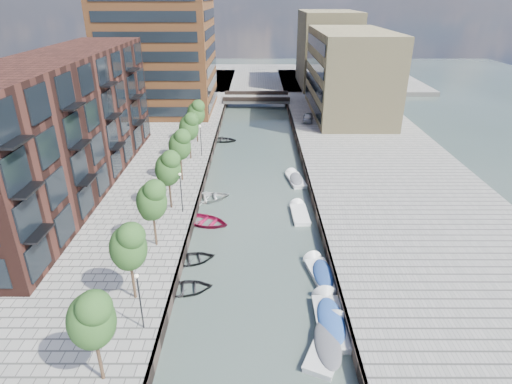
{
  "coord_description": "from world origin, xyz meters",
  "views": [
    {
      "loc": [
        0.05,
        -13.22,
        20.5
      ],
      "look_at": [
        0.0,
        23.26,
        3.5
      ],
      "focal_mm": 30.0,
      "sensor_mm": 36.0,
      "label": 1
    }
  ],
  "objects_px": {
    "motorboat_0": "(321,273)",
    "motorboat_1": "(329,342)",
    "sloop_1": "(192,261)",
    "tree_2": "(151,199)",
    "car": "(308,117)",
    "tree_4": "(180,144)",
    "sloop_0": "(186,291)",
    "sloop_4": "(223,141)",
    "tree_6": "(196,112)",
    "tree_3": "(168,167)",
    "sloop_2": "(205,224)",
    "motorboat_4": "(295,179)",
    "bridge": "(256,99)",
    "tree_5": "(189,126)",
    "tree_1": "(128,245)",
    "tree_0": "(91,318)",
    "motorboat_3": "(330,318)",
    "sloop_3": "(208,200)",
    "motorboat_2": "(299,213)"
  },
  "relations": [
    {
      "from": "bridge",
      "to": "tree_3",
      "type": "bearing_deg",
      "value": -100.25
    },
    {
      "from": "motorboat_0",
      "to": "motorboat_1",
      "type": "bearing_deg",
      "value": -93.67
    },
    {
      "from": "motorboat_1",
      "to": "sloop_3",
      "type": "bearing_deg",
      "value": 115.35
    },
    {
      "from": "motorboat_0",
      "to": "sloop_1",
      "type": "bearing_deg",
      "value": 169.69
    },
    {
      "from": "tree_2",
      "to": "car",
      "type": "relative_size",
      "value": 1.5
    },
    {
      "from": "bridge",
      "to": "sloop_2",
      "type": "relative_size",
      "value": 2.68
    },
    {
      "from": "car",
      "to": "tree_2",
      "type": "bearing_deg",
      "value": -104.45
    },
    {
      "from": "tree_6",
      "to": "sloop_4",
      "type": "height_order",
      "value": "tree_6"
    },
    {
      "from": "tree_0",
      "to": "sloop_4",
      "type": "height_order",
      "value": "tree_0"
    },
    {
      "from": "tree_5",
      "to": "sloop_4",
      "type": "xyz_separation_m",
      "value": [
        3.35,
        10.08,
        -5.31
      ]
    },
    {
      "from": "tree_2",
      "to": "motorboat_0",
      "type": "relative_size",
      "value": 1.15
    },
    {
      "from": "tree_1",
      "to": "bridge",
      "type": "bearing_deg",
      "value": 82.07
    },
    {
      "from": "motorboat_0",
      "to": "motorboat_1",
      "type": "relative_size",
      "value": 0.94
    },
    {
      "from": "tree_0",
      "to": "sloop_0",
      "type": "height_order",
      "value": "tree_0"
    },
    {
      "from": "tree_0",
      "to": "motorboat_0",
      "type": "bearing_deg",
      "value": 38.76
    },
    {
      "from": "tree_1",
      "to": "tree_4",
      "type": "xyz_separation_m",
      "value": [
        0.0,
        21.0,
        0.0
      ]
    },
    {
      "from": "tree_2",
      "to": "motorboat_2",
      "type": "bearing_deg",
      "value": 30.33
    },
    {
      "from": "motorboat_3",
      "to": "motorboat_4",
      "type": "height_order",
      "value": "motorboat_3"
    },
    {
      "from": "motorboat_0",
      "to": "motorboat_4",
      "type": "bearing_deg",
      "value": 91.55
    },
    {
      "from": "tree_3",
      "to": "sloop_0",
      "type": "xyz_separation_m",
      "value": [
        3.23,
        -12.0,
        -5.31
      ]
    },
    {
      "from": "tree_6",
      "to": "sloop_2",
      "type": "bearing_deg",
      "value": -81.11
    },
    {
      "from": "motorboat_3",
      "to": "tree_2",
      "type": "bearing_deg",
      "value": 148.77
    },
    {
      "from": "tree_2",
      "to": "tree_3",
      "type": "bearing_deg",
      "value": 90.0
    },
    {
      "from": "sloop_4",
      "to": "car",
      "type": "distance_m",
      "value": 15.82
    },
    {
      "from": "motorboat_1",
      "to": "tree_1",
      "type": "bearing_deg",
      "value": 165.45
    },
    {
      "from": "tree_2",
      "to": "tree_5",
      "type": "distance_m",
      "value": 21.0
    },
    {
      "from": "sloop_0",
      "to": "sloop_4",
      "type": "xyz_separation_m",
      "value": [
        0.12,
        36.09,
        0.0
      ]
    },
    {
      "from": "sloop_1",
      "to": "motorboat_1",
      "type": "relative_size",
      "value": 0.73
    },
    {
      "from": "tree_3",
      "to": "car",
      "type": "distance_m",
      "value": 36.19
    },
    {
      "from": "tree_2",
      "to": "tree_6",
      "type": "bearing_deg",
      "value": 90.0
    },
    {
      "from": "tree_1",
      "to": "sloop_4",
      "type": "xyz_separation_m",
      "value": [
        3.35,
        38.08,
        -5.31
      ]
    },
    {
      "from": "bridge",
      "to": "car",
      "type": "distance_m",
      "value": 17.59
    },
    {
      "from": "motorboat_4",
      "to": "motorboat_0",
      "type": "bearing_deg",
      "value": -88.45
    },
    {
      "from": "tree_2",
      "to": "motorboat_1",
      "type": "relative_size",
      "value": 1.07
    },
    {
      "from": "bridge",
      "to": "motorboat_4",
      "type": "height_order",
      "value": "bridge"
    },
    {
      "from": "sloop_2",
      "to": "motorboat_4",
      "type": "distance_m",
      "value": 14.36
    },
    {
      "from": "tree_1",
      "to": "motorboat_4",
      "type": "bearing_deg",
      "value": 60.2
    },
    {
      "from": "tree_0",
      "to": "motorboat_3",
      "type": "bearing_deg",
      "value": 22.99
    },
    {
      "from": "sloop_0",
      "to": "motorboat_0",
      "type": "relative_size",
      "value": 0.78
    },
    {
      "from": "tree_5",
      "to": "motorboat_4",
      "type": "height_order",
      "value": "tree_5"
    },
    {
      "from": "motorboat_0",
      "to": "motorboat_4",
      "type": "distance_m",
      "value": 19.04
    },
    {
      "from": "sloop_2",
      "to": "motorboat_3",
      "type": "height_order",
      "value": "motorboat_3"
    },
    {
      "from": "tree_0",
      "to": "motorboat_1",
      "type": "relative_size",
      "value": 1.07
    },
    {
      "from": "tree_3",
      "to": "sloop_3",
      "type": "relative_size",
      "value": 1.2
    },
    {
      "from": "tree_4",
      "to": "sloop_0",
      "type": "bearing_deg",
      "value": -80.35
    },
    {
      "from": "sloop_0",
      "to": "motorboat_2",
      "type": "bearing_deg",
      "value": -47.09
    },
    {
      "from": "tree_3",
      "to": "sloop_4",
      "type": "relative_size",
      "value": 1.36
    },
    {
      "from": "tree_6",
      "to": "sloop_1",
      "type": "xyz_separation_m",
      "value": [
        3.1,
        -29.07,
        -5.31
      ]
    },
    {
      "from": "tree_0",
      "to": "tree_3",
      "type": "distance_m",
      "value": 21.0
    },
    {
      "from": "tree_1",
      "to": "sloop_2",
      "type": "height_order",
      "value": "tree_1"
    }
  ]
}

